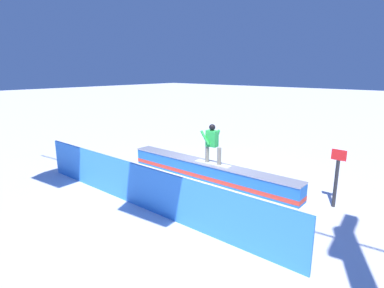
# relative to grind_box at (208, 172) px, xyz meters

# --- Properties ---
(ground_plane) EXTENTS (120.00, 120.00, 0.00)m
(ground_plane) POSITION_rel_grind_box_xyz_m (0.00, 0.00, -0.29)
(ground_plane) COLOR white
(grind_box) EXTENTS (7.01, 0.72, 0.64)m
(grind_box) POSITION_rel_grind_box_xyz_m (0.00, 0.00, 0.00)
(grind_box) COLOR blue
(grind_box) RESTS_ON ground_plane
(snowboarder) EXTENTS (1.42, 0.45, 1.41)m
(snowboarder) POSITION_rel_grind_box_xyz_m (-0.19, -0.00, 1.11)
(snowboarder) COLOR silver
(snowboarder) RESTS_ON grind_box
(safety_fence) EXTENTS (9.71, 0.18, 1.26)m
(safety_fence) POSITION_rel_grind_box_xyz_m (0.00, 3.09, 0.34)
(safety_fence) COLOR #317CDE
(safety_fence) RESTS_ON ground_plane
(trail_marker) EXTENTS (0.40, 0.10, 1.70)m
(trail_marker) POSITION_rel_grind_box_xyz_m (-4.19, -0.57, 0.63)
(trail_marker) COLOR #262628
(trail_marker) RESTS_ON ground_plane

